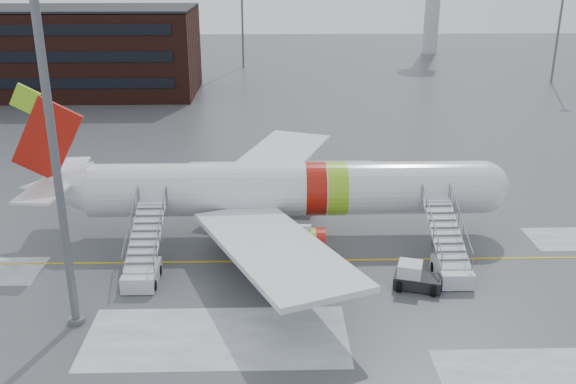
{
  "coord_description": "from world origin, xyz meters",
  "views": [
    {
      "loc": [
        -2.97,
        -39.47,
        19.16
      ],
      "look_at": [
        -1.9,
        1.46,
        4.0
      ],
      "focal_mm": 40.0,
      "sensor_mm": 36.0,
      "label": 1
    }
  ],
  "objects_px": {
    "airliner": "(274,190)",
    "light_mast_near": "(46,92)",
    "airstair_aft": "(143,262)",
    "airstair_fwd": "(450,259)",
    "pushback_tug": "(415,277)"
  },
  "relations": [
    {
      "from": "airliner",
      "to": "light_mast_near",
      "type": "distance_m",
      "value": 18.77
    },
    {
      "from": "airstair_aft",
      "to": "light_mast_near",
      "type": "bearing_deg",
      "value": -117.96
    },
    {
      "from": "light_mast_near",
      "to": "airliner",
      "type": "bearing_deg",
      "value": 46.87
    },
    {
      "from": "airliner",
      "to": "airstair_aft",
      "type": "xyz_separation_m",
      "value": [
        -8.26,
        -6.54,
        -2.35
      ]
    },
    {
      "from": "airliner",
      "to": "airstair_aft",
      "type": "relative_size",
      "value": 4.55
    },
    {
      "from": "airstair_aft",
      "to": "light_mast_near",
      "type": "xyz_separation_m",
      "value": [
        -2.8,
        -5.27,
        11.88
      ]
    },
    {
      "from": "airstair_fwd",
      "to": "airstair_aft",
      "type": "xyz_separation_m",
      "value": [
        -19.36,
        0.0,
        0.0
      ]
    },
    {
      "from": "airstair_aft",
      "to": "pushback_tug",
      "type": "height_order",
      "value": "airstair_aft"
    },
    {
      "from": "airstair_aft",
      "to": "pushback_tug",
      "type": "bearing_deg",
      "value": -6.01
    },
    {
      "from": "airliner",
      "to": "airstair_aft",
      "type": "bearing_deg",
      "value": -141.65
    },
    {
      "from": "airliner",
      "to": "pushback_tug",
      "type": "xyz_separation_m",
      "value": [
        8.53,
        -8.3,
        -2.7
      ]
    },
    {
      "from": "pushback_tug",
      "to": "airstair_fwd",
      "type": "bearing_deg",
      "value": 34.51
    },
    {
      "from": "airliner",
      "to": "airstair_fwd",
      "type": "xyz_separation_m",
      "value": [
        11.1,
        -6.54,
        -2.35
      ]
    },
    {
      "from": "airliner",
      "to": "airstair_fwd",
      "type": "bearing_deg",
      "value": -30.48
    },
    {
      "from": "airliner",
      "to": "pushback_tug",
      "type": "relative_size",
      "value": 11.1
    }
  ]
}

